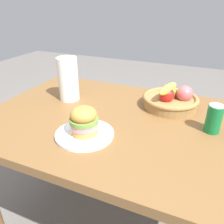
# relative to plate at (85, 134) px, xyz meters

# --- Properties ---
(ground_plane) EXTENTS (8.00, 8.00, 0.00)m
(ground_plane) POSITION_rel_plate_xyz_m (0.11, 0.20, -0.76)
(ground_plane) COLOR slate
(dining_table) EXTENTS (1.40, 0.90, 0.75)m
(dining_table) POSITION_rel_plate_xyz_m (0.11, 0.20, -0.11)
(dining_table) COLOR brown
(dining_table) RESTS_ON ground_plane
(plate) EXTENTS (0.25, 0.25, 0.01)m
(plate) POSITION_rel_plate_xyz_m (0.00, 0.00, 0.00)
(plate) COLOR white
(plate) RESTS_ON dining_table
(sandwich) EXTENTS (0.12, 0.12, 0.12)m
(sandwich) POSITION_rel_plate_xyz_m (0.00, 0.00, 0.07)
(sandwich) COLOR tan
(sandwich) RESTS_ON plate
(soda_can) EXTENTS (0.07, 0.07, 0.13)m
(soda_can) POSITION_rel_plate_xyz_m (0.49, 0.25, 0.06)
(soda_can) COLOR #147238
(soda_can) RESTS_ON dining_table
(fruit_basket) EXTENTS (0.29, 0.29, 0.14)m
(fruit_basket) POSITION_rel_plate_xyz_m (0.28, 0.42, 0.04)
(fruit_basket) COLOR #9E7542
(fruit_basket) RESTS_ON dining_table
(paper_towel_roll) EXTENTS (0.11, 0.11, 0.24)m
(paper_towel_roll) POSITION_rel_plate_xyz_m (-0.27, 0.30, 0.11)
(paper_towel_roll) COLOR white
(paper_towel_roll) RESTS_ON dining_table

